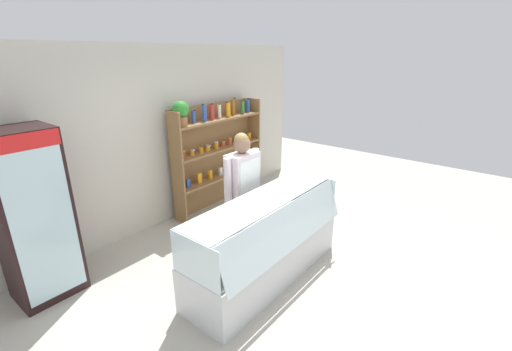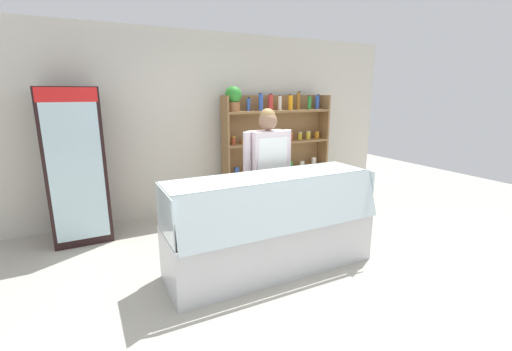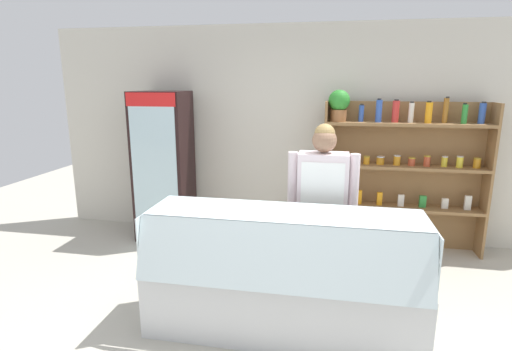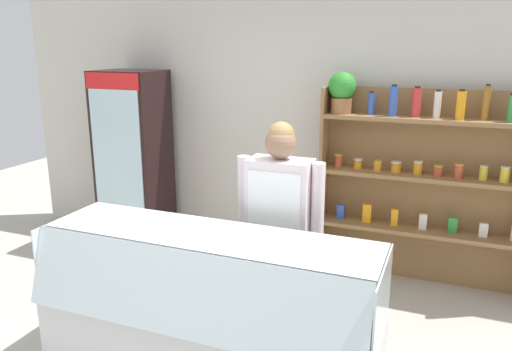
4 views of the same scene
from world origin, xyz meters
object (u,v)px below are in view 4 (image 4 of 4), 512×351
(drinks_fridge, at_px, (134,161))
(shop_clerk, at_px, (279,217))
(shelving_unit, at_px, (419,172))
(deli_display_case, at_px, (208,336))

(drinks_fridge, distance_m, shop_clerk, 2.34)
(shelving_unit, distance_m, shop_clerk, 1.58)
(deli_display_case, bearing_deg, drinks_fridge, 135.10)
(drinks_fridge, xyz_separation_m, shelving_unit, (2.87, 0.18, 0.11))
(drinks_fridge, distance_m, deli_display_case, 2.55)
(deli_display_case, distance_m, shop_clerk, 0.93)
(drinks_fridge, bearing_deg, shelving_unit, 3.66)
(shelving_unit, height_order, deli_display_case, shelving_unit)
(drinks_fridge, relative_size, shop_clerk, 1.15)
(drinks_fridge, height_order, shop_clerk, drinks_fridge)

